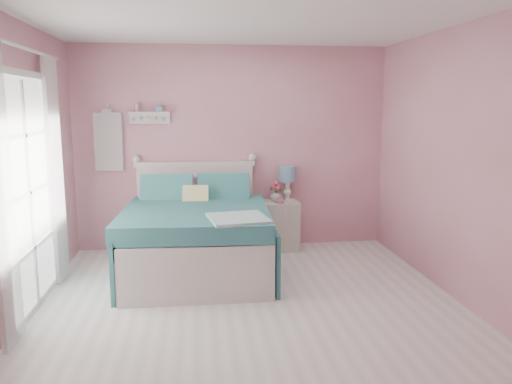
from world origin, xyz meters
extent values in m
plane|color=white|center=(0.00, 0.00, 0.00)|extent=(4.50, 4.50, 0.00)
plane|color=#BF797C|center=(0.00, 2.25, 1.30)|extent=(4.00, 0.00, 4.00)
plane|color=#BF797C|center=(0.00, -2.25, 1.30)|extent=(4.00, 0.00, 4.00)
plane|color=#BF797C|center=(-2.00, 0.00, 1.30)|extent=(0.00, 4.50, 4.50)
plane|color=#BF797C|center=(2.00, 0.00, 1.30)|extent=(0.00, 4.50, 4.50)
plane|color=white|center=(0.00, 0.00, 2.60)|extent=(4.50, 4.50, 0.00)
cube|color=silver|center=(-0.49, 1.23, 0.21)|extent=(1.53, 1.96, 0.41)
cube|color=silver|center=(-0.49, 1.23, 0.49)|extent=(1.47, 1.90, 0.16)
cube|color=silver|center=(-0.49, 2.19, 0.54)|extent=(1.47, 0.07, 1.08)
cube|color=silver|center=(-0.49, 2.19, 1.11)|extent=(1.53, 0.09, 0.06)
cube|color=silver|center=(-0.49, 0.29, 0.28)|extent=(1.47, 0.06, 0.56)
cube|color=teal|center=(-0.49, 1.08, 0.66)|extent=(1.64, 1.71, 0.18)
cube|color=pink|center=(-0.83, 1.87, 0.77)|extent=(0.69, 0.31, 0.43)
cube|color=pink|center=(-0.15, 1.87, 0.77)|extent=(0.69, 0.31, 0.43)
cube|color=#CCBC59|center=(-0.49, 1.59, 0.77)|extent=(0.31, 0.23, 0.31)
cube|color=beige|center=(0.61, 2.02, 0.31)|extent=(0.43, 0.41, 0.63)
cube|color=silver|center=(0.61, 1.83, 0.50)|extent=(0.37, 0.02, 0.16)
sphere|color=white|center=(0.61, 1.80, 0.50)|extent=(0.03, 0.03, 0.03)
cylinder|color=white|center=(0.70, 2.11, 0.64)|extent=(0.14, 0.14, 0.02)
cylinder|color=white|center=(0.70, 2.11, 0.76)|extent=(0.07, 0.07, 0.24)
cylinder|color=#6F99BA|center=(0.70, 2.11, 0.97)|extent=(0.22, 0.22, 0.20)
imported|color=silver|center=(0.54, 2.05, 0.70)|extent=(0.19, 0.19, 0.15)
imported|color=#C08088|center=(0.56, 1.91, 0.66)|extent=(0.10, 0.10, 0.07)
sphere|color=#D7496C|center=(0.54, 2.05, 0.86)|extent=(0.06, 0.06, 0.06)
sphere|color=#D7496C|center=(0.58, 2.07, 0.82)|extent=(0.06, 0.06, 0.06)
sphere|color=#D7496C|center=(0.50, 2.06, 0.83)|extent=(0.06, 0.06, 0.06)
sphere|color=#D7496C|center=(0.56, 2.02, 0.80)|extent=(0.06, 0.06, 0.06)
sphere|color=#D7496C|center=(0.51, 2.03, 0.81)|extent=(0.06, 0.06, 0.06)
cube|color=silver|center=(-1.04, 2.17, 1.75)|extent=(0.50, 0.14, 0.04)
cube|color=silver|center=(-1.04, 2.23, 1.68)|extent=(0.50, 0.03, 0.12)
cylinder|color=#D18C99|center=(-1.19, 2.17, 1.82)|extent=(0.06, 0.06, 0.10)
cube|color=#6F99BA|center=(-0.92, 2.17, 1.80)|extent=(0.08, 0.06, 0.07)
cube|color=white|center=(-1.55, 2.18, 1.40)|extent=(0.34, 0.03, 0.72)
cube|color=silver|center=(-1.97, 0.40, 2.13)|extent=(0.04, 1.32, 0.06)
cube|color=silver|center=(-1.97, 0.40, 0.03)|extent=(0.04, 1.32, 0.06)
cube|color=silver|center=(-1.97, -0.23, 1.05)|extent=(0.04, 0.06, 2.10)
cube|color=silver|center=(-1.97, 1.03, 1.05)|extent=(0.04, 0.06, 2.10)
cube|color=white|center=(-1.97, 0.40, 1.08)|extent=(0.02, 1.20, 2.04)
cube|color=white|center=(-1.92, -0.34, 1.18)|extent=(0.04, 0.40, 2.32)
cube|color=white|center=(-1.92, 1.14, 1.18)|extent=(0.04, 0.40, 2.32)
camera|label=1|loc=(-0.47, -4.20, 1.86)|focal=35.00mm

